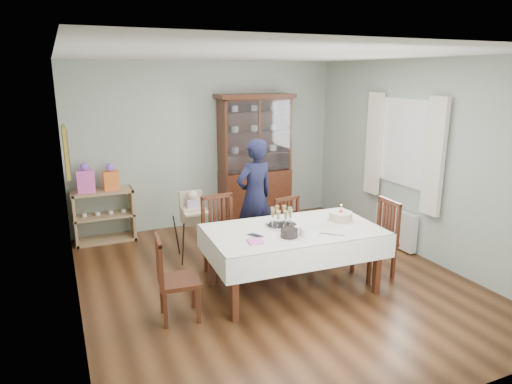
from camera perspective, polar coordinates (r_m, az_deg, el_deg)
floor at (r=5.81m, az=2.12°, el=-10.87°), size 5.00×5.00×0.00m
room_shell at (r=5.78m, az=-0.05°, el=6.71°), size 5.00×5.00×5.00m
dining_table at (r=5.43m, az=4.61°, el=-8.35°), size 2.05×1.24×0.76m
china_cabinet at (r=7.73m, az=-0.13°, el=4.35°), size 1.30×0.48×2.18m
sideboard at (r=7.32m, az=-18.44°, el=-2.84°), size 0.90×0.38×0.80m
picture_frame at (r=5.57m, az=-22.69°, el=4.71°), size 0.04×0.48×0.58m
window at (r=6.82m, az=18.19°, el=5.88°), size 0.04×1.02×1.22m
curtain_left at (r=6.36m, az=21.42°, el=4.09°), size 0.07×0.30×1.55m
curtain_right at (r=7.27m, az=14.52°, el=5.84°), size 0.07×0.30×1.55m
radiator at (r=7.07m, az=17.03°, el=-4.19°), size 0.10×0.80×0.55m
chair_far_left at (r=5.87m, az=-4.05°, el=-7.43°), size 0.49×0.49×1.01m
chair_far_right at (r=6.16m, az=4.67°, el=-6.70°), size 0.45×0.45×0.90m
chair_end_left at (r=4.93m, az=-9.77°, el=-12.50°), size 0.45×0.45×0.91m
chair_end_right at (r=6.02m, az=14.58°, el=-7.44°), size 0.45×0.45×0.97m
woman at (r=6.41m, az=-0.15°, el=-0.57°), size 0.67×0.52×1.64m
high_chair at (r=6.42m, az=-7.78°, el=-4.88°), size 0.44×0.44×0.96m
champagne_tray at (r=5.36m, az=3.18°, el=-3.57°), size 0.37×0.37×0.22m
birthday_cake at (r=5.61m, az=10.54°, el=-3.08°), size 0.32×0.32×0.22m
plate_stack_dark at (r=5.02m, az=4.17°, el=-5.13°), size 0.24×0.24×0.09m
plate_stack_white at (r=5.11m, az=6.63°, el=-4.85°), size 0.29×0.29×0.09m
napkin_stack at (r=4.87m, az=-0.09°, el=-6.19°), size 0.17×0.17×0.02m
cutlery at (r=5.03m, az=-0.49°, el=-5.53°), size 0.17×0.20×0.01m
cake_knife at (r=5.16m, az=9.55°, el=-5.25°), size 0.21×0.20×0.01m
gift_bag_pink at (r=7.14m, az=-20.50°, el=1.54°), size 0.26×0.18×0.45m
gift_bag_orange at (r=7.17m, az=-17.70°, el=1.68°), size 0.23×0.17×0.41m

